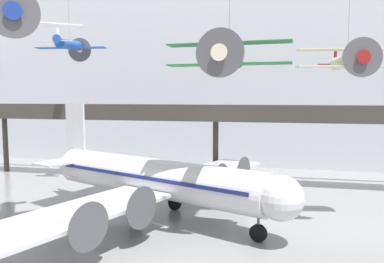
{
  "coord_description": "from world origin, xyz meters",
  "views": [
    {
      "loc": [
        7.31,
        -16.28,
        10.65
      ],
      "look_at": [
        1.0,
        11.63,
        7.96
      ],
      "focal_mm": 35.0,
      "sensor_mm": 36.0,
      "label": 1
    }
  ],
  "objects_px": {
    "suspended_plane_green_biplane": "(229,57)",
    "suspended_plane_blue_trainer": "(70,45)",
    "suspended_plane_white_twin": "(14,18)",
    "airliner_silver_main": "(153,178)",
    "suspended_plane_cream_biplane": "(347,60)"
  },
  "relations": [
    {
      "from": "airliner_silver_main",
      "to": "suspended_plane_cream_biplane",
      "type": "distance_m",
      "value": 19.01
    },
    {
      "from": "suspended_plane_blue_trainer",
      "to": "airliner_silver_main",
      "type": "bearing_deg",
      "value": -136.52
    },
    {
      "from": "suspended_plane_green_biplane",
      "to": "suspended_plane_blue_trainer",
      "type": "distance_m",
      "value": 26.65
    },
    {
      "from": "suspended_plane_blue_trainer",
      "to": "suspended_plane_white_twin",
      "type": "bearing_deg",
      "value": -168.59
    },
    {
      "from": "airliner_silver_main",
      "to": "suspended_plane_white_twin",
      "type": "height_order",
      "value": "suspended_plane_white_twin"
    },
    {
      "from": "airliner_silver_main",
      "to": "suspended_plane_green_biplane",
      "type": "height_order",
      "value": "suspended_plane_green_biplane"
    },
    {
      "from": "airliner_silver_main",
      "to": "suspended_plane_cream_biplane",
      "type": "xyz_separation_m",
      "value": [
        16.03,
        1.76,
        10.06
      ]
    },
    {
      "from": "suspended_plane_white_twin",
      "to": "suspended_plane_green_biplane",
      "type": "xyz_separation_m",
      "value": [
        15.21,
        3.22,
        -2.82
      ]
    },
    {
      "from": "suspended_plane_white_twin",
      "to": "suspended_plane_blue_trainer",
      "type": "relative_size",
      "value": 0.98
    },
    {
      "from": "suspended_plane_green_biplane",
      "to": "suspended_plane_white_twin",
      "type": "bearing_deg",
      "value": -74.96
    },
    {
      "from": "suspended_plane_white_twin",
      "to": "suspended_plane_green_biplane",
      "type": "distance_m",
      "value": 15.8
    },
    {
      "from": "suspended_plane_white_twin",
      "to": "suspended_plane_blue_trainer",
      "type": "height_order",
      "value": "suspended_plane_blue_trainer"
    },
    {
      "from": "suspended_plane_white_twin",
      "to": "suspended_plane_blue_trainer",
      "type": "bearing_deg",
      "value": 162.42
    },
    {
      "from": "suspended_plane_cream_biplane",
      "to": "suspended_plane_blue_trainer",
      "type": "height_order",
      "value": "suspended_plane_blue_trainer"
    },
    {
      "from": "suspended_plane_white_twin",
      "to": "suspended_plane_green_biplane",
      "type": "height_order",
      "value": "suspended_plane_white_twin"
    }
  ]
}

